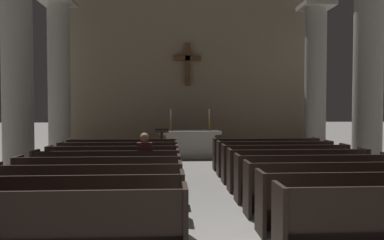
# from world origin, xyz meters

# --- Properties ---
(pew_left_row_1) EXTENTS (3.12, 0.50, 0.95)m
(pew_left_row_1) POSITION_xyz_m (-2.11, -0.04, 0.48)
(pew_left_row_1) COLOR black
(pew_left_row_1) RESTS_ON ground
(pew_left_row_2) EXTENTS (3.12, 0.50, 0.95)m
(pew_left_row_2) POSITION_xyz_m (-2.11, 0.91, 0.48)
(pew_left_row_2) COLOR black
(pew_left_row_2) RESTS_ON ground
(pew_left_row_3) EXTENTS (3.12, 0.50, 0.95)m
(pew_left_row_3) POSITION_xyz_m (-2.11, 1.87, 0.48)
(pew_left_row_3) COLOR black
(pew_left_row_3) RESTS_ON ground
(pew_left_row_4) EXTENTS (3.12, 0.50, 0.95)m
(pew_left_row_4) POSITION_xyz_m (-2.11, 2.82, 0.48)
(pew_left_row_4) COLOR black
(pew_left_row_4) RESTS_ON ground
(pew_left_row_5) EXTENTS (3.12, 0.50, 0.95)m
(pew_left_row_5) POSITION_xyz_m (-2.11, 3.78, 0.48)
(pew_left_row_5) COLOR black
(pew_left_row_5) RESTS_ON ground
(pew_left_row_6) EXTENTS (3.12, 0.50, 0.95)m
(pew_left_row_6) POSITION_xyz_m (-2.11, 4.73, 0.48)
(pew_left_row_6) COLOR black
(pew_left_row_6) RESTS_ON ground
(pew_left_row_7) EXTENTS (3.12, 0.50, 0.95)m
(pew_left_row_7) POSITION_xyz_m (-2.11, 5.69, 0.48)
(pew_left_row_7) COLOR black
(pew_left_row_7) RESTS_ON ground
(pew_left_row_8) EXTENTS (3.12, 0.50, 0.95)m
(pew_left_row_8) POSITION_xyz_m (-2.11, 6.64, 0.48)
(pew_left_row_8) COLOR black
(pew_left_row_8) RESTS_ON ground
(pew_right_row_2) EXTENTS (3.12, 0.50, 0.95)m
(pew_right_row_2) POSITION_xyz_m (2.11, 0.91, 0.48)
(pew_right_row_2) COLOR black
(pew_right_row_2) RESTS_ON ground
(pew_right_row_3) EXTENTS (3.12, 0.50, 0.95)m
(pew_right_row_3) POSITION_xyz_m (2.11, 1.87, 0.48)
(pew_right_row_3) COLOR black
(pew_right_row_3) RESTS_ON ground
(pew_right_row_4) EXTENTS (3.12, 0.50, 0.95)m
(pew_right_row_4) POSITION_xyz_m (2.11, 2.82, 0.48)
(pew_right_row_4) COLOR black
(pew_right_row_4) RESTS_ON ground
(pew_right_row_5) EXTENTS (3.12, 0.50, 0.95)m
(pew_right_row_5) POSITION_xyz_m (2.11, 3.78, 0.48)
(pew_right_row_5) COLOR black
(pew_right_row_5) RESTS_ON ground
(pew_right_row_6) EXTENTS (3.12, 0.50, 0.95)m
(pew_right_row_6) POSITION_xyz_m (2.11, 4.73, 0.48)
(pew_right_row_6) COLOR black
(pew_right_row_6) RESTS_ON ground
(pew_right_row_7) EXTENTS (3.12, 0.50, 0.95)m
(pew_right_row_7) POSITION_xyz_m (2.11, 5.69, 0.48)
(pew_right_row_7) COLOR black
(pew_right_row_7) RESTS_ON ground
(pew_right_row_8) EXTENTS (3.12, 0.50, 0.95)m
(pew_right_row_8) POSITION_xyz_m (2.11, 6.64, 0.48)
(pew_right_row_8) COLOR black
(pew_right_row_8) RESTS_ON ground
(column_left_second) EXTENTS (1.17, 1.17, 5.70)m
(column_left_second) POSITION_xyz_m (-4.71, 5.70, 2.77)
(column_left_second) COLOR #ADA89E
(column_left_second) RESTS_ON ground
(column_right_second) EXTENTS (1.17, 1.17, 5.70)m
(column_right_second) POSITION_xyz_m (4.71, 5.70, 2.77)
(column_right_second) COLOR #ADA89E
(column_right_second) RESTS_ON ground
(column_left_third) EXTENTS (1.17, 1.17, 5.70)m
(column_left_third) POSITION_xyz_m (-4.71, 9.49, 2.77)
(column_left_third) COLOR #ADA89E
(column_left_third) RESTS_ON ground
(column_right_third) EXTENTS (1.17, 1.17, 5.70)m
(column_right_third) POSITION_xyz_m (4.71, 9.49, 2.77)
(column_right_third) COLOR #ADA89E
(column_right_third) RESTS_ON ground
(altar) EXTENTS (2.20, 0.90, 1.01)m
(altar) POSITION_xyz_m (0.00, 9.32, 0.53)
(altar) COLOR #BCB7AD
(altar) RESTS_ON ground
(candlestick_left) EXTENTS (0.16, 0.16, 0.79)m
(candlestick_left) POSITION_xyz_m (-0.70, 9.32, 1.27)
(candlestick_left) COLOR #B79338
(candlestick_left) RESTS_ON altar
(candlestick_right) EXTENTS (0.16, 0.16, 0.79)m
(candlestick_right) POSITION_xyz_m (0.70, 9.32, 1.27)
(candlestick_right) COLOR #B79338
(candlestick_right) RESTS_ON altar
(apse_with_cross) EXTENTS (10.68, 0.46, 6.53)m
(apse_with_cross) POSITION_xyz_m (0.00, 11.39, 3.27)
(apse_with_cross) COLOR gray
(apse_with_cross) RESTS_ON ground
(lectern) EXTENTS (0.44, 0.36, 1.15)m
(lectern) POSITION_xyz_m (-1.01, 8.12, 0.55)
(lectern) COLOR black
(lectern) RESTS_ON ground
(lone_worshipper) EXTENTS (0.32, 0.43, 1.32)m
(lone_worshipper) POSITION_xyz_m (-1.30, 3.81, 0.69)
(lone_worshipper) COLOR #26262B
(lone_worshipper) RESTS_ON ground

